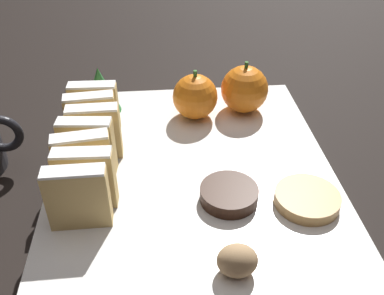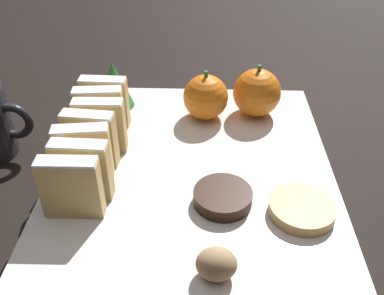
# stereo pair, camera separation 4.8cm
# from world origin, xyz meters

# --- Properties ---
(ground_plane) EXTENTS (6.00, 6.00, 0.00)m
(ground_plane) POSITION_xyz_m (0.00, 0.00, 0.00)
(ground_plane) COLOR black
(serving_platter) EXTENTS (0.33, 0.39, 0.01)m
(serving_platter) POSITION_xyz_m (0.00, 0.00, 0.01)
(serving_platter) COLOR white
(serving_platter) RESTS_ON ground_plane
(stollen_slice_front) EXTENTS (0.06, 0.02, 0.07)m
(stollen_slice_front) POSITION_xyz_m (-0.12, -0.08, 0.05)
(stollen_slice_front) COLOR tan
(stollen_slice_front) RESTS_ON serving_platter
(stollen_slice_second) EXTENTS (0.06, 0.02, 0.07)m
(stollen_slice_second) POSITION_xyz_m (-0.11, -0.05, 0.05)
(stollen_slice_second) COLOR tan
(stollen_slice_second) RESTS_ON serving_platter
(stollen_slice_third) EXTENTS (0.06, 0.03, 0.07)m
(stollen_slice_third) POSITION_xyz_m (-0.12, -0.02, 0.05)
(stollen_slice_third) COLOR tan
(stollen_slice_third) RESTS_ON serving_platter
(stollen_slice_fourth) EXTENTS (0.06, 0.02, 0.07)m
(stollen_slice_fourth) POSITION_xyz_m (-0.12, 0.01, 0.05)
(stollen_slice_fourth) COLOR tan
(stollen_slice_fourth) RESTS_ON serving_platter
(stollen_slice_fifth) EXTENTS (0.06, 0.02, 0.07)m
(stollen_slice_fifth) POSITION_xyz_m (-0.11, 0.03, 0.05)
(stollen_slice_fifth) COLOR tan
(stollen_slice_fifth) RESTS_ON serving_platter
(stollen_slice_sixth) EXTENTS (0.06, 0.02, 0.07)m
(stollen_slice_sixth) POSITION_xyz_m (-0.12, 0.06, 0.05)
(stollen_slice_sixth) COLOR tan
(stollen_slice_sixth) RESTS_ON serving_platter
(stollen_slice_back) EXTENTS (0.06, 0.02, 0.07)m
(stollen_slice_back) POSITION_xyz_m (-0.12, 0.09, 0.05)
(stollen_slice_back) COLOR tan
(stollen_slice_back) RESTS_ON serving_platter
(orange_near) EXTENTS (0.06, 0.06, 0.07)m
(orange_near) POSITION_xyz_m (0.01, 0.12, 0.04)
(orange_near) COLOR orange
(orange_near) RESTS_ON serving_platter
(orange_far) EXTENTS (0.07, 0.07, 0.07)m
(orange_far) POSITION_xyz_m (0.08, 0.13, 0.04)
(orange_far) COLOR orange
(orange_far) RESTS_ON serving_platter
(walnut) EXTENTS (0.04, 0.03, 0.03)m
(walnut) POSITION_xyz_m (0.03, -0.15, 0.03)
(walnut) COLOR tan
(walnut) RESTS_ON serving_platter
(chocolate_cookie) EXTENTS (0.06, 0.06, 0.02)m
(chocolate_cookie) POSITION_xyz_m (0.03, -0.06, 0.02)
(chocolate_cookie) COLOR black
(chocolate_cookie) RESTS_ON serving_platter
(gingerbread_cookie) EXTENTS (0.07, 0.07, 0.01)m
(gingerbread_cookie) POSITION_xyz_m (0.12, -0.07, 0.02)
(gingerbread_cookie) COLOR tan
(gingerbread_cookie) RESTS_ON serving_platter
(evergreen_sprig) EXTENTS (0.05, 0.05, 0.07)m
(evergreen_sprig) POSITION_xyz_m (-0.11, 0.14, 0.05)
(evergreen_sprig) COLOR #2D7538
(evergreen_sprig) RESTS_ON serving_platter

